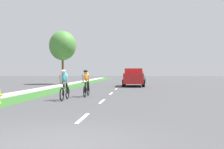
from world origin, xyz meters
The scene contains 9 objects.
ground_plane centered at (0.00, 20.00, 0.00)m, with size 120.00×120.00×0.00m, color #424244.
grass_verge centered at (-4.65, 20.00, 0.00)m, with size 1.86×70.00×0.01m, color #2D6026.
sidewalk_concrete centered at (-6.23, 20.00, 0.00)m, with size 1.30×70.00×0.10m, color #B2ADA3.
lane_markings_center centered at (0.00, 24.00, 0.00)m, with size 0.12×53.13×0.01m.
cyclist_lead centered at (-2.02, 8.04, 0.81)m, with size 0.42×1.72×1.58m.
cyclist_trailing centered at (-1.24, 9.98, 0.81)m, with size 0.42×1.72×1.58m.
suv_red centered at (1.44, 21.15, 0.95)m, with size 2.15×4.70×1.79m.
sedan_silver centered at (1.90, 30.35, 0.77)m, with size 1.98×4.30×1.52m.
street_tree_near centered at (-6.95, 24.76, 4.53)m, with size 3.15×3.15×6.28m.
Camera 1 is at (1.70, -5.11, 1.48)m, focal length 41.55 mm.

